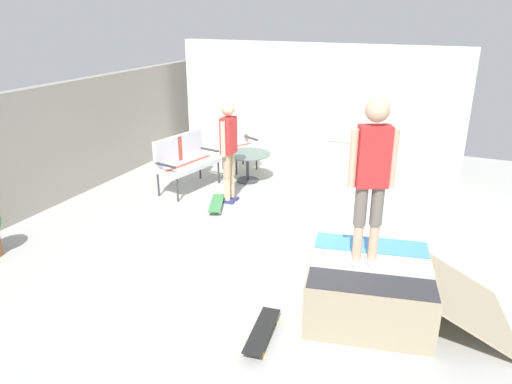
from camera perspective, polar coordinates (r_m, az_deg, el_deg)
name	(u,v)px	position (r m, az deg, el deg)	size (l,w,h in m)	color
ground_plane	(264,246)	(7.11, 0.92, -6.48)	(12.00, 12.00, 0.10)	#B2B2AD
back_wall_cinderblock	(49,146)	(8.96, -23.35, 5.00)	(9.00, 0.20, 2.04)	gray
house_facade	(314,107)	(10.23, 6.93, 9.94)	(0.23, 6.00, 2.58)	silver
skate_ramp	(372,288)	(5.60, 13.57, -11.00)	(1.69, 2.37, 0.63)	tan
patio_bench	(184,157)	(9.11, -8.54, 4.10)	(1.33, 0.76, 1.02)	#38383D
patio_chair_near_house	(236,140)	(10.22, -2.35, 6.15)	(0.80, 0.77, 1.02)	#38383D
patio_table	(248,161)	(9.47, -1.01, 3.64)	(0.90, 0.90, 0.57)	#38383D
person_watching	(229,144)	(8.27, -3.26, 5.70)	(0.48, 0.24, 1.78)	navy
person_skater	(372,171)	(4.97, 13.60, 2.44)	(0.34, 0.44, 1.80)	silver
skateboard_by_bench	(217,203)	(8.30, -4.70, -1.35)	(0.82, 0.49, 0.10)	#3F8C4C
skateboard_spare	(262,331)	(5.21, 0.74, -16.16)	(0.82, 0.31, 0.10)	black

